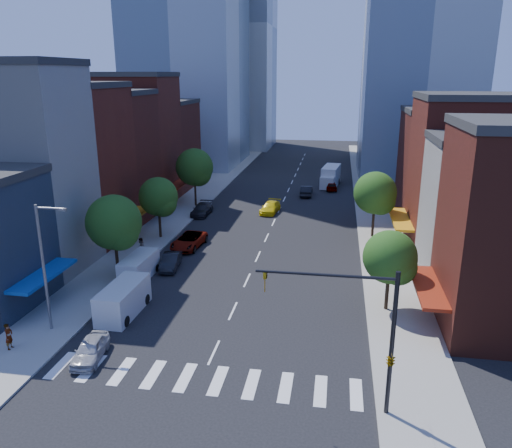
{
  "coord_description": "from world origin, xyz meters",
  "views": [
    {
      "loc": [
        7.34,
        -27.73,
        17.31
      ],
      "look_at": [
        0.69,
        12.62,
        5.0
      ],
      "focal_mm": 35.0,
      "sensor_mm": 36.0,
      "label": 1
    }
  ],
  "objects_px": {
    "taxi": "(270,207)",
    "box_truck": "(330,177)",
    "parked_car_second": "(171,261)",
    "cargo_van_near": "(122,300)",
    "pedestrian_near": "(9,336)",
    "parked_car_rear": "(202,209)",
    "cargo_van_far": "(138,267)",
    "parked_car_front": "(90,349)",
    "pedestrian_far": "(141,247)",
    "traffic_car_far": "(331,186)",
    "traffic_car_oncoming": "(306,191)",
    "parked_car_third": "(189,241)"
  },
  "relations": [
    {
      "from": "taxi",
      "to": "box_truck",
      "type": "distance_m",
      "value": 19.34
    },
    {
      "from": "parked_car_second",
      "to": "box_truck",
      "type": "bearing_deg",
      "value": 62.97
    },
    {
      "from": "cargo_van_near",
      "to": "pedestrian_near",
      "type": "xyz_separation_m",
      "value": [
        -5.14,
        -6.06,
        -0.11
      ]
    },
    {
      "from": "parked_car_rear",
      "to": "cargo_van_far",
      "type": "relative_size",
      "value": 1.01
    },
    {
      "from": "parked_car_front",
      "to": "pedestrian_near",
      "type": "relative_size",
      "value": 2.23
    },
    {
      "from": "parked_car_second",
      "to": "pedestrian_near",
      "type": "xyz_separation_m",
      "value": [
        -5.65,
        -15.56,
        0.35
      ]
    },
    {
      "from": "parked_car_front",
      "to": "box_truck",
      "type": "height_order",
      "value": "box_truck"
    },
    {
      "from": "parked_car_front",
      "to": "pedestrian_far",
      "type": "bearing_deg",
      "value": 94.33
    },
    {
      "from": "taxi",
      "to": "traffic_car_far",
      "type": "bearing_deg",
      "value": 69.93
    },
    {
      "from": "cargo_van_near",
      "to": "cargo_van_far",
      "type": "distance_m",
      "value": 6.92
    },
    {
      "from": "box_truck",
      "to": "pedestrian_far",
      "type": "xyz_separation_m",
      "value": [
        -17.62,
        -36.35,
        -0.39
      ]
    },
    {
      "from": "taxi",
      "to": "box_truck",
      "type": "relative_size",
      "value": 0.61
    },
    {
      "from": "taxi",
      "to": "box_truck",
      "type": "bearing_deg",
      "value": 75.12
    },
    {
      "from": "parked_car_second",
      "to": "pedestrian_far",
      "type": "bearing_deg",
      "value": 141.77
    },
    {
      "from": "cargo_van_far",
      "to": "pedestrian_near",
      "type": "height_order",
      "value": "cargo_van_far"
    },
    {
      "from": "traffic_car_oncoming",
      "to": "pedestrian_near",
      "type": "height_order",
      "value": "pedestrian_near"
    },
    {
      "from": "traffic_car_far",
      "to": "pedestrian_near",
      "type": "xyz_separation_m",
      "value": [
        -19.71,
        -50.85,
        0.35
      ]
    },
    {
      "from": "taxi",
      "to": "traffic_car_far",
      "type": "distance_m",
      "value": 16.39
    },
    {
      "from": "parked_car_third",
      "to": "box_truck",
      "type": "xyz_separation_m",
      "value": [
        13.83,
        32.79,
        0.7
      ]
    },
    {
      "from": "parked_car_third",
      "to": "cargo_van_far",
      "type": "distance_m",
      "value": 8.82
    },
    {
      "from": "parked_car_third",
      "to": "pedestrian_far",
      "type": "distance_m",
      "value": 5.21
    },
    {
      "from": "traffic_car_far",
      "to": "parked_car_rear",
      "type": "bearing_deg",
      "value": 41.57
    },
    {
      "from": "parked_car_front",
      "to": "parked_car_rear",
      "type": "relative_size",
      "value": 0.8
    },
    {
      "from": "cargo_van_near",
      "to": "pedestrian_near",
      "type": "distance_m",
      "value": 7.94
    },
    {
      "from": "traffic_car_far",
      "to": "pedestrian_far",
      "type": "xyz_separation_m",
      "value": [
        -17.86,
        -33.01,
        0.39
      ]
    },
    {
      "from": "pedestrian_near",
      "to": "parked_car_third",
      "type": "bearing_deg",
      "value": -17.35
    },
    {
      "from": "parked_car_rear",
      "to": "box_truck",
      "type": "relative_size",
      "value": 0.63
    },
    {
      "from": "parked_car_second",
      "to": "pedestrian_near",
      "type": "distance_m",
      "value": 16.56
    },
    {
      "from": "traffic_car_oncoming",
      "to": "pedestrian_near",
      "type": "bearing_deg",
      "value": 71.42
    },
    {
      "from": "cargo_van_near",
      "to": "traffic_car_oncoming",
      "type": "height_order",
      "value": "cargo_van_near"
    },
    {
      "from": "pedestrian_near",
      "to": "parked_car_front",
      "type": "bearing_deg",
      "value": -93.34
    },
    {
      "from": "pedestrian_far",
      "to": "cargo_van_near",
      "type": "bearing_deg",
      "value": 7.84
    },
    {
      "from": "taxi",
      "to": "box_truck",
      "type": "height_order",
      "value": "box_truck"
    },
    {
      "from": "traffic_car_oncoming",
      "to": "box_truck",
      "type": "relative_size",
      "value": 0.58
    },
    {
      "from": "parked_car_second",
      "to": "cargo_van_near",
      "type": "relative_size",
      "value": 0.76
    },
    {
      "from": "parked_car_rear",
      "to": "parked_car_second",
      "type": "bearing_deg",
      "value": -82.99
    },
    {
      "from": "traffic_car_oncoming",
      "to": "traffic_car_far",
      "type": "distance_m",
      "value": 5.63
    },
    {
      "from": "pedestrian_near",
      "to": "parked_car_rear",
      "type": "bearing_deg",
      "value": -8.72
    },
    {
      "from": "pedestrian_far",
      "to": "box_truck",
      "type": "bearing_deg",
      "value": 146.42
    },
    {
      "from": "pedestrian_near",
      "to": "cargo_van_far",
      "type": "bearing_deg",
      "value": -18.44
    },
    {
      "from": "parked_car_second",
      "to": "cargo_van_near",
      "type": "xyz_separation_m",
      "value": [
        -0.51,
        -9.51,
        0.46
      ]
    },
    {
      "from": "parked_car_second",
      "to": "taxi",
      "type": "bearing_deg",
      "value": 65.28
    },
    {
      "from": "taxi",
      "to": "parked_car_front",
      "type": "bearing_deg",
      "value": -92.72
    },
    {
      "from": "traffic_car_far",
      "to": "cargo_van_near",
      "type": "bearing_deg",
      "value": 66.89
    },
    {
      "from": "parked_car_front",
      "to": "pedestrian_far",
      "type": "relative_size",
      "value": 2.14
    },
    {
      "from": "cargo_van_near",
      "to": "pedestrian_near",
      "type": "relative_size",
      "value": 3.11
    },
    {
      "from": "cargo_van_far",
      "to": "traffic_car_oncoming",
      "type": "relative_size",
      "value": 1.08
    },
    {
      "from": "parked_car_front",
      "to": "pedestrian_near",
      "type": "bearing_deg",
      "value": 171.6
    },
    {
      "from": "cargo_van_near",
      "to": "taxi",
      "type": "relative_size",
      "value": 1.14
    },
    {
      "from": "traffic_car_oncoming",
      "to": "box_truck",
      "type": "height_order",
      "value": "box_truck"
    }
  ]
}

